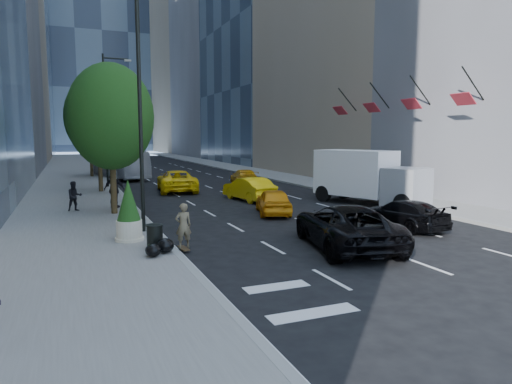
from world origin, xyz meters
name	(u,v)px	position (x,y,z in m)	size (l,w,h in m)	color
ground	(332,242)	(0.00, 0.00, 0.00)	(160.00, 160.00, 0.00)	black
sidewalk_left	(72,180)	(-9.00, 30.00, 0.07)	(6.00, 120.00, 0.15)	slate
sidewalk_right	(263,173)	(10.00, 30.00, 0.07)	(4.00, 120.00, 0.15)	slate
tower_right_far	(200,51)	(22.00, 98.00, 25.00)	(20.00, 24.00, 50.00)	gray
lamp_near	(144,91)	(-6.32, 4.00, 5.81)	(2.13, 0.22, 10.00)	black
lamp_far	(108,112)	(-6.32, 22.00, 5.81)	(2.13, 0.22, 10.00)	black
tree_near	(111,117)	(-7.20, 9.00, 4.97)	(4.20, 4.20, 7.46)	black
tree_mid	(98,117)	(-7.20, 19.00, 5.32)	(4.50, 4.50, 7.99)	black
tree_far	(90,130)	(-7.20, 32.00, 4.62)	(3.90, 3.90, 6.92)	black
traffic_signal	(94,134)	(-6.40, 40.00, 4.23)	(2.48, 0.53, 5.20)	black
facade_flags	(392,103)	(10.64, 10.00, 6.18)	(1.85, 13.30, 2.05)	black
skateboarder	(183,229)	(-5.60, 0.76, 0.80)	(0.58, 0.38, 1.60)	brown
black_sedan_lincoln	(346,226)	(-0.05, -1.00, 0.79)	(2.63, 5.71, 1.59)	black
black_sedan_mercedes	(402,214)	(4.20, 1.00, 0.63)	(1.78, 4.37, 1.27)	black
taxi_a	(273,201)	(0.50, 6.50, 0.68)	(1.59, 3.96, 1.35)	orange
taxi_b	(249,189)	(1.20, 11.76, 0.73)	(1.54, 4.43, 1.46)	yellow
taxi_c	(177,181)	(-2.00, 18.00, 0.78)	(2.59, 5.61, 1.56)	yellow
taxi_d	(244,177)	(4.20, 20.50, 0.64)	(1.80, 4.42, 1.28)	orange
city_bus	(119,163)	(-4.80, 30.66, 1.44)	(2.43, 10.37, 2.89)	#BBBDC2
box_truck	(368,177)	(7.09, 7.52, 1.62)	(4.57, 7.05, 3.18)	white
pedestrian_a	(75,196)	(-9.03, 10.52, 0.92)	(0.75, 0.59, 1.55)	black
pedestrian_b	(114,190)	(-7.01, 10.77, 1.15)	(1.17, 0.49, 2.00)	black
trash_can	(155,237)	(-6.60, 0.80, 0.56)	(0.55, 0.55, 0.83)	black
planter_shrub	(129,211)	(-7.24, 2.54, 1.24)	(0.96, 0.96, 2.29)	beige
garbage_bags	(160,247)	(-6.55, 0.02, 0.39)	(1.01, 0.97, 0.50)	black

